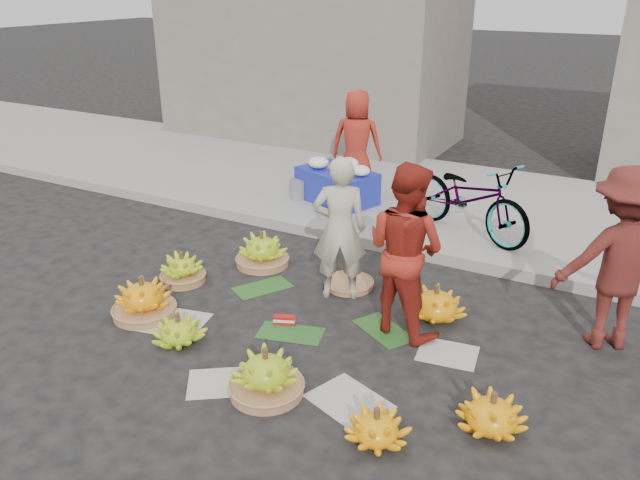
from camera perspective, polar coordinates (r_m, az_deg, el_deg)
The scene contains 23 objects.
ground at distance 6.44m, azimuth -1.01°, elevation -7.93°, with size 80.00×80.00×0.00m, color black.
curb at distance 8.18m, azimuth 6.62°, elevation -0.49°, with size 40.00×0.25×0.15m, color gray.
sidewalk at distance 10.04m, azimuth 11.22°, elevation 3.61°, with size 40.00×4.00×0.12m, color gray.
building_left at distance 13.83m, azimuth -0.74°, elevation 17.48°, with size 6.00×3.00×4.00m, color gray.
newspaper_scatter at distance 5.86m, azimuth -4.95°, elevation -11.39°, with size 3.20×1.80×0.00m, color beige, non-canonical shape.
banana_leaves at distance 6.63m, azimuth -0.91°, elevation -6.91°, with size 2.00×1.00×0.00m, color #1E501A, non-canonical shape.
banana_bunch_0 at distance 6.81m, azimuth -15.87°, elevation -5.21°, with size 0.74×0.74×0.45m.
banana_bunch_1 at distance 6.27m, azimuth -12.79°, elevation -8.04°, with size 0.63×0.63×0.32m.
banana_bunch_2 at distance 5.43m, azimuth -4.96°, elevation -12.16°, with size 0.73×0.73×0.44m.
banana_bunch_3 at distance 4.97m, azimuth 5.17°, elevation -16.74°, with size 0.49×0.49×0.31m.
banana_bunch_4 at distance 5.22m, azimuth 15.44°, elevation -15.08°, with size 0.58×0.58×0.35m.
banana_bunch_5 at distance 6.61m, azimuth 10.54°, elevation -5.75°, with size 0.69×0.69×0.39m.
banana_bunch_6 at distance 7.45m, azimuth -12.46°, elevation -2.66°, with size 0.51×0.51×0.38m.
banana_bunch_7 at distance 7.72m, azimuth -5.32°, elevation -0.97°, with size 0.64×0.64×0.45m.
basket_spare at distance 7.22m, azimuth 2.66°, elevation -4.04°, with size 0.55×0.55×0.06m, color #9B6741.
incense_stack at distance 6.46m, azimuth -3.28°, elevation -7.30°, with size 0.22×0.07×0.09m, color red.
vendor_cream at distance 6.70m, azimuth 1.80°, elevation 1.02°, with size 0.59×0.39×1.61m, color beige.
vendor_red at distance 6.07m, azimuth 7.80°, elevation -0.89°, with size 0.85×0.66×1.75m, color #B22C1B.
man_striped at distance 6.39m, azimuth 25.70°, elevation -1.62°, with size 1.16×0.66×1.79m, color maroon.
flower_table at distance 9.54m, azimuth 1.59°, elevation 5.19°, with size 1.35×1.10×0.68m.
grey_bucket at distance 9.71m, azimuth -2.00°, elevation 4.71°, with size 0.27×0.27×0.31m, color slate.
flower_vendor at distance 9.86m, azimuth 3.37°, elevation 8.92°, with size 0.79×0.52×1.62m, color #B22C1B.
bicycle at distance 8.44m, azimuth 13.50°, elevation 3.82°, with size 1.95×0.68×1.03m, color gray.
Camera 1 is at (2.75, -4.80, 3.29)m, focal length 35.00 mm.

